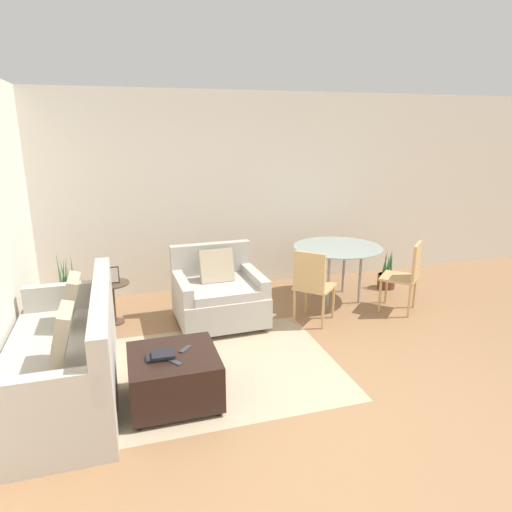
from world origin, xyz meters
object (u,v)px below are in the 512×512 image
(couch, at_px, (67,361))
(tv_remote_primary, at_px, (175,362))
(picture_frame, at_px, (111,275))
(tv_remote_secondary, at_px, (185,349))
(armchair, at_px, (218,295))
(book_stack, at_px, (162,355))
(potted_plant, at_px, (68,309))
(dining_table, at_px, (337,252))
(ottoman, at_px, (174,376))
(side_table, at_px, (113,295))
(potted_plant_small, at_px, (387,277))
(dining_chair_near_left, at_px, (312,282))
(dining_chair_near_right, at_px, (407,272))

(couch, relative_size, tv_remote_primary, 14.31)
(couch, relative_size, picture_frame, 10.52)
(couch, xyz_separation_m, tv_remote_secondary, (0.98, -0.32, 0.12))
(picture_frame, bearing_deg, tv_remote_secondary, -71.68)
(armchair, distance_m, book_stack, 1.76)
(armchair, relative_size, potted_plant, 1.11)
(couch, height_order, tv_remote_secondary, couch)
(couch, xyz_separation_m, potted_plant, (-0.12, 1.48, -0.09))
(book_stack, xyz_separation_m, dining_table, (2.50, 1.83, 0.20))
(ottoman, xyz_separation_m, potted_plant, (-0.98, 1.85, -0.01))
(side_table, bearing_deg, tv_remote_secondary, -71.68)
(tv_remote_secondary, bearing_deg, potted_plant, 121.47)
(tv_remote_primary, bearing_deg, potted_plant_small, 32.67)
(picture_frame, relative_size, potted_plant_small, 0.33)
(couch, relative_size, tv_remote_secondary, 15.44)
(dining_table, bearing_deg, tv_remote_primary, -141.16)
(book_stack, xyz_separation_m, picture_frame, (-0.39, 1.88, 0.14))
(side_table, distance_m, dining_chair_near_left, 2.35)
(potted_plant, distance_m, dining_chair_near_right, 4.10)
(potted_plant, distance_m, picture_frame, 0.63)
(side_table, relative_size, dining_chair_near_right, 0.56)
(ottoman, bearing_deg, dining_table, 36.79)
(armchair, height_order, dining_table, armchair)
(dining_chair_near_right, bearing_deg, armchair, 171.15)
(couch, distance_m, tv_remote_primary, 1.01)
(book_stack, bearing_deg, dining_chair_near_left, 32.62)
(couch, distance_m, potted_plant, 1.49)
(couch, bearing_deg, potted_plant, 94.60)
(book_stack, xyz_separation_m, potted_plant, (-0.89, 1.88, -0.23))
(couch, height_order, ottoman, couch)
(potted_plant, height_order, picture_frame, potted_plant)
(couch, bearing_deg, ottoman, -23.46)
(dining_chair_near_left, bearing_deg, tv_remote_secondary, -146.33)
(potted_plant, relative_size, side_table, 1.83)
(dining_table, height_order, dining_chair_near_left, dining_chair_near_left)
(dining_chair_near_left, height_order, dining_chair_near_right, same)
(dining_table, distance_m, dining_chair_near_left, 0.92)
(tv_remote_primary, bearing_deg, book_stack, 131.15)
(side_table, bearing_deg, ottoman, -75.48)
(tv_remote_primary, distance_m, potted_plant_small, 3.95)
(side_table, bearing_deg, potted_plant_small, 2.12)
(ottoman, distance_m, potted_plant_small, 3.87)
(couch, distance_m, potted_plant_small, 4.49)
(potted_plant, relative_size, dining_chair_near_left, 1.02)
(armchair, bearing_deg, picture_frame, 164.69)
(tv_remote_secondary, relative_size, side_table, 0.26)
(ottoman, bearing_deg, dining_chair_near_right, 20.82)
(book_stack, xyz_separation_m, dining_chair_near_left, (1.86, 1.19, 0.06))
(book_stack, height_order, dining_table, dining_table)
(tv_remote_secondary, bearing_deg, dining_chair_near_left, 33.67)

